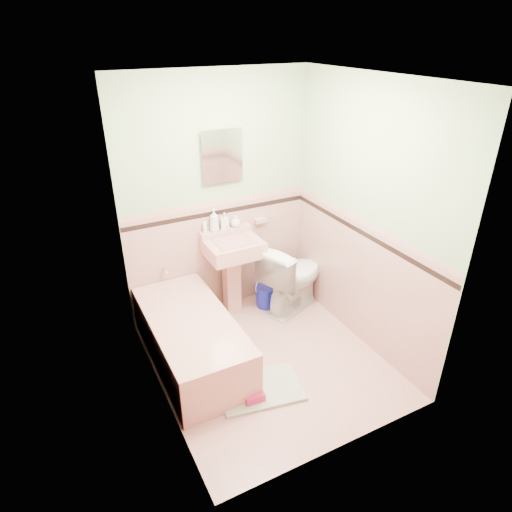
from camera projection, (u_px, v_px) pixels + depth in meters
name	position (u px, v px, depth m)	size (l,w,h in m)	color
floor	(268.00, 360.00, 4.19)	(2.20, 2.20, 0.00)	tan
ceiling	(273.00, 78.00, 3.04)	(2.20, 2.20, 0.00)	white
wall_back	(218.00, 200.00, 4.48)	(2.50, 2.50, 0.00)	beige
wall_front	(355.00, 309.00, 2.75)	(2.50, 2.50, 0.00)	beige
wall_left	(150.00, 269.00, 3.21)	(2.50, 2.50, 0.00)	beige
wall_right	(366.00, 220.00, 4.02)	(2.50, 2.50, 0.00)	beige
wainscot_back	(221.00, 257.00, 4.77)	(2.00, 2.00, 0.00)	tan
wainscot_front	(344.00, 386.00, 3.06)	(2.00, 2.00, 0.00)	tan
wainscot_left	(160.00, 340.00, 3.52)	(2.20, 2.20, 0.00)	tan
wainscot_right	(357.00, 281.00, 4.32)	(2.20, 2.20, 0.00)	tan
accent_back	(219.00, 212.00, 4.53)	(2.00, 2.00, 0.00)	black
accent_front	(351.00, 325.00, 2.82)	(2.00, 2.00, 0.00)	black
accent_left	(154.00, 283.00, 3.28)	(2.20, 2.20, 0.00)	black
accent_right	(363.00, 233.00, 4.08)	(2.20, 2.20, 0.00)	black
cap_back	(219.00, 203.00, 4.48)	(2.00, 2.00, 0.00)	tan
cap_front	(353.00, 312.00, 2.78)	(2.00, 2.00, 0.00)	tan
cap_left	(152.00, 272.00, 3.23)	(2.20, 2.20, 0.00)	tan
cap_right	(364.00, 223.00, 4.03)	(2.20, 2.20, 0.00)	tan
bathtub	(192.00, 341.00, 4.09)	(0.70, 1.50, 0.45)	tan
tub_faucet	(165.00, 269.00, 4.48)	(0.04, 0.04, 0.12)	silver
sink	(234.00, 278.00, 4.69)	(0.56, 0.48, 0.88)	tan
sink_faucet	(227.00, 230.00, 4.56)	(0.02, 0.02, 0.10)	silver
medicine_cabinet	(222.00, 156.00, 4.27)	(0.37, 0.04, 0.47)	white
soap_dish	(260.00, 220.00, 4.78)	(0.13, 0.08, 0.04)	tan
soap_bottle_left	(214.00, 220.00, 4.49)	(0.09, 0.09, 0.24)	#B2B2B2
soap_bottle_mid	(225.00, 221.00, 4.55)	(0.08, 0.08, 0.18)	#B2B2B2
soap_bottle_right	(235.00, 221.00, 4.62)	(0.10, 0.10, 0.13)	#B2B2B2
tube	(205.00, 228.00, 4.48)	(0.04, 0.04, 0.12)	white
toilet	(292.00, 277.00, 4.81)	(0.44, 0.77, 0.79)	white
bucket	(266.00, 296.00, 4.96)	(0.26, 0.26, 0.26)	#131AA5
bath_mat	(260.00, 389.00, 3.84)	(0.71, 0.47, 0.03)	gray
shoe	(255.00, 398.00, 3.69)	(0.17, 0.08, 0.07)	#BF1E59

